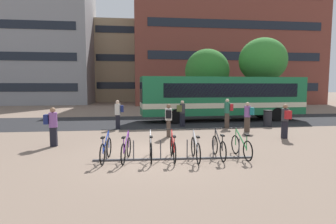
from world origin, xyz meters
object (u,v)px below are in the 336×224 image
commuter_navy_pack_6 (52,124)px  parked_bicycle_red_3 (173,148)px  street_tree_1 (207,71)px  trash_bin (268,118)px  commuter_navy_pack_0 (118,112)px  commuter_black_pack_2 (169,118)px  parked_bicycle_purple_1 (126,150)px  parked_bicycle_black_5 (219,147)px  parked_bicycle_blue_0 (106,150)px  commuter_olive_pack_3 (182,112)px  parked_bicycle_white_2 (151,149)px  street_tree_0 (263,60)px  city_bus (222,97)px  commuter_red_pack_4 (285,119)px  parked_bicycle_silver_4 (196,149)px  parked_bicycle_green_6 (241,147)px  commuter_teal_pack_5 (248,115)px  commuter_red_pack_1 (228,111)px

commuter_navy_pack_6 → parked_bicycle_red_3: bearing=-29.3°
commuter_navy_pack_6 → street_tree_1: 16.57m
parked_bicycle_red_3 → trash_bin: trash_bin is taller
commuter_navy_pack_0 → commuter_black_pack_2: size_ratio=1.03×
parked_bicycle_purple_1 → parked_bicycle_black_5: size_ratio=0.99×
parked_bicycle_blue_0 → commuter_navy_pack_0: bearing=6.4°
commuter_olive_pack_3 → street_tree_1: size_ratio=0.28×
parked_bicycle_white_2 → commuter_navy_pack_6: commuter_navy_pack_6 is taller
parked_bicycle_blue_0 → parked_bicycle_white_2: (1.52, -0.05, 0.00)m
commuter_black_pack_2 → street_tree_0: street_tree_0 is taller
city_bus → street_tree_1: bearing=-96.1°
commuter_navy_pack_0 → street_tree_0: size_ratio=0.24×
parked_bicycle_red_3 → commuter_red_pack_4: size_ratio=1.03×
parked_bicycle_blue_0 → parked_bicycle_silver_4: bearing=-88.6°
parked_bicycle_white_2 → parked_bicycle_green_6: size_ratio=1.00×
parked_bicycle_white_2 → parked_bicycle_silver_4: same height
parked_bicycle_blue_0 → parked_bicycle_green_6: 4.74m
parked_bicycle_silver_4 → parked_bicycle_blue_0: bearing=87.7°
parked_bicycle_white_2 → commuter_navy_pack_0: (-1.51, 7.14, 0.60)m
commuter_teal_pack_5 → commuter_navy_pack_6: (-9.68, -2.46, -0.01)m
parked_bicycle_black_5 → commuter_teal_pack_5: (3.30, 5.13, 0.57)m
parked_bicycle_silver_4 → commuter_navy_pack_0: 7.98m
parked_bicycle_white_2 → parked_bicycle_red_3: 0.77m
parked_bicycle_blue_0 → street_tree_1: 17.51m
parked_bicycle_blue_0 → parked_bicycle_green_6: bearing=-85.1°
commuter_navy_pack_0 → city_bus: bearing=-161.8°
commuter_red_pack_4 → commuter_olive_pack_3: bearing=43.3°
parked_bicycle_blue_0 → commuter_olive_pack_3: (3.93, 7.44, 0.57)m
parked_bicycle_purple_1 → city_bus: bearing=-24.4°
parked_bicycle_purple_1 → commuter_olive_pack_3: commuter_olive_pack_3 is taller
commuter_red_pack_4 → street_tree_0: 13.30m
commuter_navy_pack_0 → parked_bicycle_red_3: bearing=103.4°
parked_bicycle_blue_0 → commuter_navy_pack_0: size_ratio=1.00×
parked_bicycle_silver_4 → commuter_navy_pack_6: size_ratio=1.04×
parked_bicycle_black_5 → parked_bicycle_green_6: 0.82m
commuter_navy_pack_0 → commuter_teal_pack_5: commuter_navy_pack_0 is taller
parked_bicycle_purple_1 → commuter_red_pack_4: commuter_red_pack_4 is taller
parked_bicycle_silver_4 → commuter_red_pack_1: bearing=-24.8°
parked_bicycle_red_3 → commuter_olive_pack_3: 7.73m
commuter_red_pack_1 → trash_bin: size_ratio=1.73×
parked_bicycle_black_5 → commuter_navy_pack_0: (-3.91, 7.19, 0.60)m
commuter_olive_pack_3 → city_bus: bearing=5.6°
commuter_navy_pack_6 → trash_bin: bearing=20.2°
parked_bicycle_purple_1 → trash_bin: 11.15m
commuter_olive_pack_3 → commuter_navy_pack_0: bearing=152.9°
commuter_black_pack_2 → parked_bicycle_white_2: bearing=171.5°
parked_bicycle_white_2 → commuter_teal_pack_5: bearing=-46.4°
commuter_red_pack_4 → commuter_navy_pack_6: 10.69m
commuter_red_pack_4 → trash_bin: bearing=-16.8°
city_bus → commuter_teal_pack_5: size_ratio=7.30×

